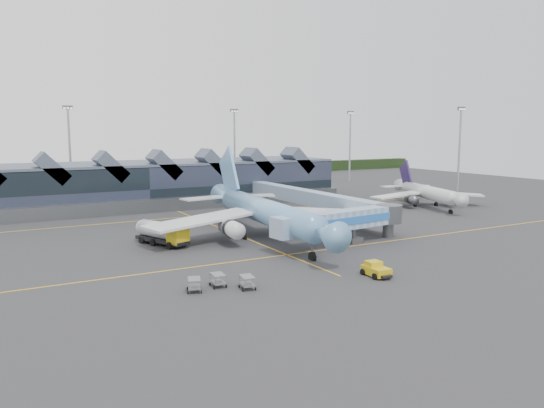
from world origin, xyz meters
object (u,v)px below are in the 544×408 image
pushback_tug (376,270)px  fuel_truck (161,232)px  main_airliner (263,211)px  regional_jet (426,192)px  jet_bridge (349,220)px

pushback_tug → fuel_truck: bearing=122.2°
pushback_tug → main_airliner: bearing=93.9°
regional_jet → pushback_tug: bearing=-122.5°
main_airliner → fuel_truck: 15.96m
fuel_truck → pushback_tug: fuel_truck is taller
jet_bridge → pushback_tug: 17.50m
regional_jet → jet_bridge: (-38.28, -22.68, 0.43)m
main_airliner → regional_jet: 48.47m
regional_jet → jet_bridge: 44.50m
regional_jet → fuel_truck: (-62.46, -9.85, -1.22)m
main_airliner → regional_jet: bearing=20.1°
jet_bridge → fuel_truck: jet_bridge is taller
regional_jet → fuel_truck: regional_jet is taller
main_airliner → jet_bridge: (8.58, -10.34, -0.60)m
main_airliner → regional_jet: (46.86, 12.34, -1.03)m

